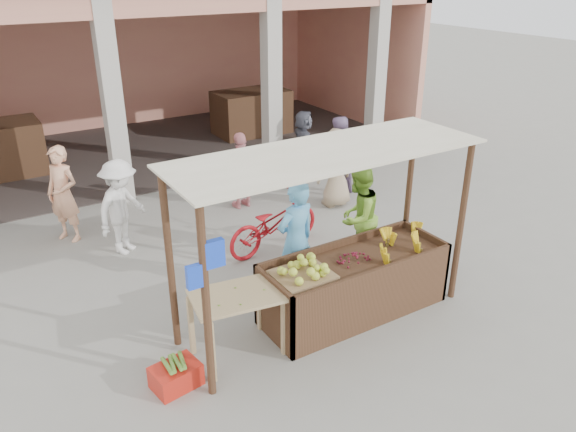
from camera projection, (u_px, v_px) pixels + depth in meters
ground at (323, 322)px, 7.59m from camera, size 60.00×60.00×0.00m
market_building at (114, 41)px, 13.40m from camera, size 14.40×6.40×4.20m
fruit_stall at (354, 286)px, 7.67m from camera, size 2.60×0.95×0.80m
stall_awning at (324, 185)px, 6.81m from camera, size 4.09×1.35×2.39m
banana_heap at (401, 242)px, 7.79m from camera, size 1.00×0.55×0.18m
melon_tray at (303, 272)px, 7.06m from camera, size 0.72×0.62×0.19m
berry_heap at (354, 256)px, 7.45m from camera, size 0.47×0.38×0.15m
side_table at (237, 305)px, 6.70m from camera, size 1.15×0.85×0.85m
papaya_pile at (236, 287)px, 6.59m from camera, size 0.77×0.44×0.22m
red_crate at (176, 376)px, 6.40m from camera, size 0.58×0.46×0.28m
plantain_bundle at (175, 364)px, 6.33m from camera, size 0.40×0.28×0.08m
produce_sacks at (301, 161)px, 12.88m from camera, size 0.70×0.43×0.53m
vendor_blue at (296, 237)px, 7.84m from camera, size 0.77×0.62×1.88m
vendor_green at (358, 215)px, 8.66m from camera, size 0.98×0.79×1.76m
motorcycle at (274, 222)px, 9.32m from camera, size 0.92×1.97×0.99m
shopper_a at (121, 204)px, 9.09m from camera, size 1.23×1.10×1.74m
shopper_b at (242, 168)px, 10.83m from camera, size 0.98×0.56×1.61m
shopper_c at (336, 164)px, 10.88m from camera, size 0.84×0.56×1.73m
shopper_d at (304, 140)px, 12.71m from camera, size 0.83×1.47×1.50m
shopper_e at (63, 192)px, 9.50m from camera, size 0.79×0.82×1.75m
shopper_f at (337, 153)px, 11.41m from camera, size 0.94×0.62×1.79m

